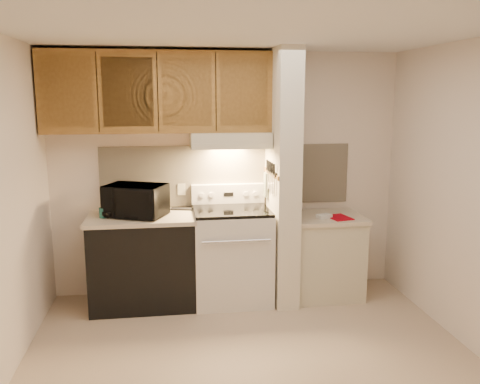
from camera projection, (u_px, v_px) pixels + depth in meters
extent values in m
plane|color=#C4AC91|center=(250.00, 355.00, 4.08)|extent=(3.60, 3.60, 0.00)
plane|color=white|center=(252.00, 32.00, 3.61)|extent=(3.60, 3.60, 0.00)
cube|color=#F0DFCE|center=(227.00, 174.00, 5.30)|extent=(3.60, 2.50, 0.02)
cube|color=#F0DFCE|center=(0.00, 211.00, 3.59)|extent=(0.02, 3.00, 2.50)
cube|color=#F0DFCE|center=(470.00, 197.00, 4.10)|extent=(0.02, 3.00, 2.50)
cube|color=beige|center=(227.00, 175.00, 5.29)|extent=(2.60, 0.02, 0.63)
cube|color=silver|center=(232.00, 256.00, 5.12)|extent=(0.76, 0.65, 0.92)
cube|color=black|center=(236.00, 262.00, 4.80)|extent=(0.50, 0.01, 0.30)
cylinder|color=silver|center=(237.00, 241.00, 4.72)|extent=(0.65, 0.02, 0.02)
cube|color=black|center=(232.00, 210.00, 5.03)|extent=(0.74, 0.64, 0.03)
cube|color=silver|center=(228.00, 194.00, 5.28)|extent=(0.76, 0.08, 0.20)
cube|color=black|center=(229.00, 194.00, 5.24)|extent=(0.10, 0.01, 0.04)
cylinder|color=silver|center=(201.00, 195.00, 5.20)|extent=(0.05, 0.02, 0.05)
cylinder|color=silver|center=(211.00, 195.00, 5.21)|extent=(0.05, 0.02, 0.05)
cylinder|color=silver|center=(246.00, 194.00, 5.26)|extent=(0.05, 0.02, 0.05)
cylinder|color=silver|center=(255.00, 194.00, 5.28)|extent=(0.05, 0.02, 0.05)
cube|color=black|center=(143.00, 262.00, 5.00)|extent=(1.00, 0.63, 0.87)
cube|color=beige|center=(142.00, 218.00, 4.92)|extent=(1.04, 0.67, 0.04)
cube|color=black|center=(182.00, 209.00, 5.17)|extent=(0.24, 0.13, 0.02)
cylinder|color=#1F6159|center=(104.00, 213.00, 4.82)|extent=(0.11, 0.11, 0.10)
cube|color=beige|center=(182.00, 189.00, 5.24)|extent=(0.08, 0.01, 0.12)
imported|color=black|center=(136.00, 201.00, 4.86)|extent=(0.66, 0.56, 0.31)
cube|color=silver|center=(282.00, 178.00, 5.04)|extent=(0.22, 0.70, 2.50)
cube|color=olive|center=(271.00, 173.00, 5.01)|extent=(0.01, 0.70, 0.04)
cube|color=black|center=(272.00, 172.00, 4.96)|extent=(0.02, 0.42, 0.04)
cube|color=silver|center=(274.00, 185.00, 4.82)|extent=(0.01, 0.03, 0.16)
cylinder|color=black|center=(274.00, 169.00, 4.78)|extent=(0.02, 0.02, 0.10)
cube|color=silver|center=(272.00, 184.00, 4.90)|extent=(0.01, 0.04, 0.18)
cylinder|color=black|center=(272.00, 168.00, 4.87)|extent=(0.02, 0.02, 0.10)
cube|color=silver|center=(270.00, 184.00, 4.97)|extent=(0.01, 0.04, 0.20)
cylinder|color=black|center=(270.00, 167.00, 4.95)|extent=(0.02, 0.02, 0.10)
cube|color=silver|center=(269.00, 181.00, 5.04)|extent=(0.01, 0.04, 0.16)
cylinder|color=black|center=(269.00, 166.00, 5.02)|extent=(0.02, 0.02, 0.10)
cube|color=silver|center=(267.00, 180.00, 5.12)|extent=(0.01, 0.04, 0.18)
cylinder|color=black|center=(267.00, 165.00, 5.10)|extent=(0.02, 0.02, 0.10)
cube|color=gray|center=(266.00, 185.00, 5.20)|extent=(0.03, 0.10, 0.25)
cube|color=beige|center=(324.00, 257.00, 5.26)|extent=(0.70, 0.60, 0.81)
cube|color=beige|center=(326.00, 217.00, 5.18)|extent=(0.74, 0.64, 0.04)
cube|color=#AC0010|center=(339.00, 217.00, 5.08)|extent=(0.25, 0.30, 0.01)
cube|color=white|center=(324.00, 216.00, 5.07)|extent=(0.16, 0.13, 0.04)
cube|color=beige|center=(230.00, 140.00, 5.02)|extent=(0.78, 0.44, 0.15)
cube|color=beige|center=(232.00, 146.00, 4.82)|extent=(0.78, 0.04, 0.06)
cube|color=olive|center=(158.00, 92.00, 4.88)|extent=(2.18, 0.33, 0.77)
cube|color=olive|center=(67.00, 92.00, 4.61)|extent=(0.46, 0.01, 0.63)
cube|color=black|center=(97.00, 92.00, 4.65)|extent=(0.01, 0.01, 0.73)
cube|color=olive|center=(128.00, 92.00, 4.69)|extent=(0.46, 0.01, 0.63)
cube|color=black|center=(158.00, 92.00, 4.72)|extent=(0.01, 0.01, 0.73)
cube|color=olive|center=(187.00, 92.00, 4.76)|extent=(0.46, 0.01, 0.63)
cube|color=black|center=(216.00, 92.00, 4.80)|extent=(0.01, 0.01, 0.73)
cube|color=olive|center=(244.00, 92.00, 4.84)|extent=(0.46, 0.01, 0.63)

